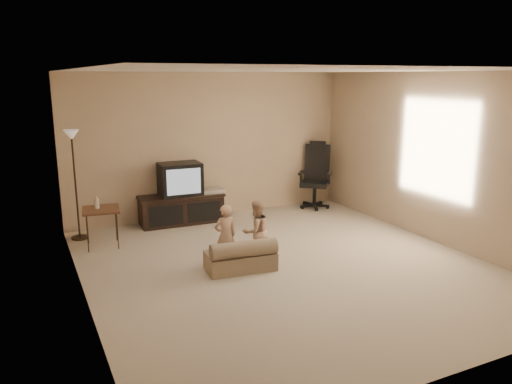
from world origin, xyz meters
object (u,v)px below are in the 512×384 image
side_table (100,210)px  office_chair (315,184)px  floor_lamp (73,160)px  child_sofa (241,257)px  toddler_left (225,236)px  toddler_right (256,231)px  tv_stand (181,198)px

side_table → office_chair: bearing=8.0°
side_table → floor_lamp: bearing=116.5°
child_sofa → toddler_left: size_ratio=1.10×
office_chair → child_sofa: (-2.56, -2.29, -0.27)m
floor_lamp → toddler_right: 2.98m
tv_stand → toddler_right: 2.19m
office_chair → floor_lamp: 4.34m
toddler_left → child_sofa: bearing=120.2°
toddler_left → toddler_right: bearing=177.5°
floor_lamp → child_sofa: bearing=-52.7°
tv_stand → floor_lamp: (-1.67, -0.13, 0.79)m
child_sofa → toddler_right: toddler_right is taller
office_chair → toddler_right: bearing=-95.9°
floor_lamp → toddler_right: (2.02, -2.04, -0.79)m
office_chair → toddler_right: (-2.25, -2.08, -0.02)m
tv_stand → side_table: size_ratio=1.89×
floor_lamp → child_sofa: (1.71, -2.25, -1.04)m
toddler_left → office_chair: bearing=-145.1°
floor_lamp → toddler_right: floor_lamp is taller
tv_stand → toddler_right: bearing=-78.4°
toddler_right → toddler_left: bearing=-7.6°
office_chair → side_table: size_ratio=1.61×
tv_stand → toddler_left: tv_stand is taller
side_table → toddler_left: toddler_left is taller
tv_stand → child_sofa: (0.04, -2.37, -0.25)m
child_sofa → toddler_right: bearing=40.0°
floor_lamp → toddler_right: size_ratio=1.98×
office_chair → child_sofa: 3.44m
side_table → toddler_left: size_ratio=0.92×
tv_stand → toddler_right: size_ratio=1.73×
side_table → child_sofa: side_table is taller
side_table → toddler_left: bearing=-49.1°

